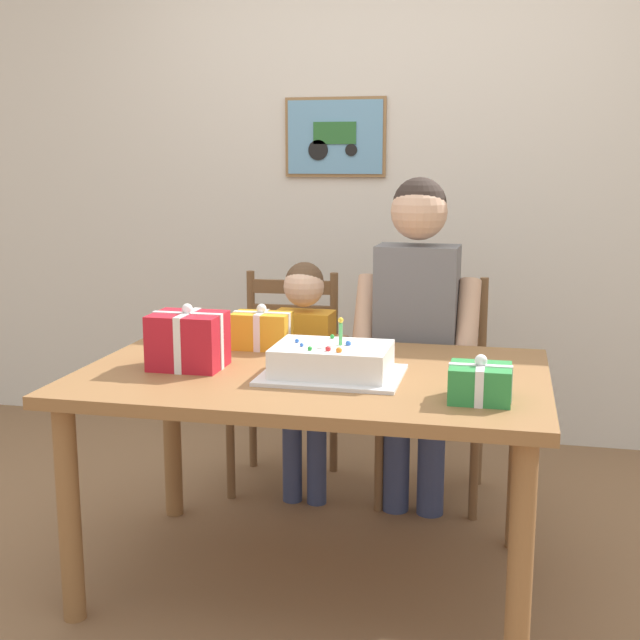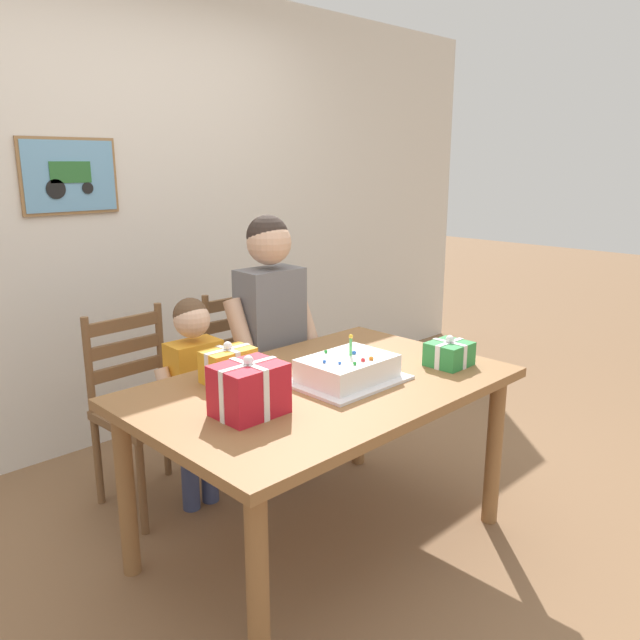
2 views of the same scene
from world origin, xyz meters
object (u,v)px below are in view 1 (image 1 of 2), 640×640
(child_younger, at_px, (304,359))
(birthday_cake, at_px, (332,362))
(gift_box_beside_cake, at_px, (480,383))
(gift_box_corner_small, at_px, (188,341))
(child_older, at_px, (417,314))
(chair_left, at_px, (286,379))
(gift_box_red_large, at_px, (262,330))
(dining_table, at_px, (313,397))
(chair_right, at_px, (433,388))

(child_younger, bearing_deg, birthday_cake, -69.30)
(birthday_cake, xyz_separation_m, child_younger, (-0.26, 0.70, -0.17))
(gift_box_beside_cake, xyz_separation_m, gift_box_corner_small, (-0.95, 0.18, 0.04))
(gift_box_corner_small, xyz_separation_m, child_older, (0.68, 0.68, -0.01))
(chair_left, bearing_deg, gift_box_red_large, -83.39)
(gift_box_red_large, bearing_deg, gift_box_beside_cake, -32.49)
(dining_table, bearing_deg, gift_box_red_large, 132.51)
(gift_box_red_large, relative_size, chair_right, 0.23)
(chair_right, height_order, child_younger, child_younger)
(chair_left, distance_m, child_older, 0.72)
(gift_box_red_large, bearing_deg, birthday_cake, -45.74)
(gift_box_red_large, height_order, child_older, child_older)
(gift_box_corner_small, bearing_deg, gift_box_red_large, 65.03)
(gift_box_corner_small, relative_size, child_younger, 0.24)
(chair_right, height_order, child_older, child_older)
(gift_box_red_large, height_order, child_younger, child_younger)
(gift_box_beside_cake, distance_m, child_older, 0.91)
(dining_table, bearing_deg, gift_box_beside_cake, -22.89)
(gift_box_beside_cake, distance_m, child_younger, 1.14)
(gift_box_beside_cake, bearing_deg, chair_right, 101.59)
(dining_table, distance_m, gift_box_corner_small, 0.45)
(gift_box_red_large, xyz_separation_m, gift_box_beside_cake, (0.80, -0.51, -0.01))
(chair_right, bearing_deg, child_younger, -156.95)
(birthday_cake, distance_m, chair_left, 1.05)
(dining_table, xyz_separation_m, chair_left, (-0.32, 0.85, -0.18))
(birthday_cake, xyz_separation_m, chair_left, (-0.40, 0.91, -0.32))
(gift_box_red_large, distance_m, child_younger, 0.41)
(dining_table, distance_m, chair_right, 0.93)
(dining_table, height_order, gift_box_beside_cake, gift_box_beside_cake)
(gift_box_beside_cake, xyz_separation_m, child_younger, (-0.73, 0.86, -0.17))
(dining_table, relative_size, child_younger, 1.49)
(dining_table, xyz_separation_m, birthday_cake, (0.08, -0.06, 0.14))
(gift_box_corner_small, xyz_separation_m, child_younger, (0.22, 0.69, -0.21))
(gift_box_beside_cake, height_order, gift_box_corner_small, gift_box_corner_small)
(chair_right, bearing_deg, child_older, -104.00)
(gift_box_beside_cake, xyz_separation_m, chair_right, (-0.22, 1.08, -0.32))
(dining_table, height_order, child_older, child_older)
(dining_table, relative_size, gift_box_red_large, 7.12)
(dining_table, relative_size, chair_left, 1.63)
(chair_right, bearing_deg, gift_box_beside_cake, -78.41)
(child_older, distance_m, child_younger, 0.50)
(dining_table, height_order, chair_right, chair_right)
(gift_box_red_large, relative_size, child_younger, 0.21)
(birthday_cake, height_order, gift_box_red_large, birthday_cake)
(child_younger, bearing_deg, child_older, -0.10)
(chair_left, distance_m, chair_right, 0.64)
(birthday_cake, relative_size, child_younger, 0.44)
(birthday_cake, bearing_deg, chair_right, 75.10)
(chair_left, xyz_separation_m, chair_right, (0.64, 0.00, 0.00))
(birthday_cake, distance_m, gift_box_corner_small, 0.49)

